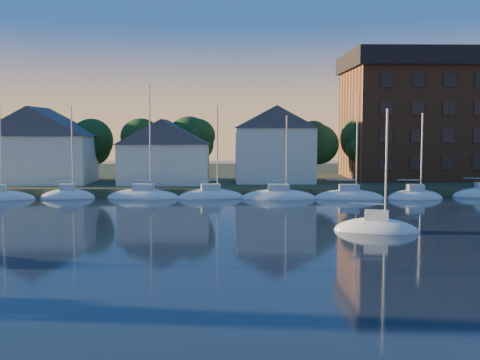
{
  "coord_description": "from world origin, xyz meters",
  "views": [
    {
      "loc": [
        1.81,
        -19.0,
        7.93
      ],
      "look_at": [
        2.73,
        22.0,
        4.41
      ],
      "focal_mm": 45.0,
      "sensor_mm": 36.0,
      "label": 1
    }
  ],
  "objects_px": {
    "clubhouse_east": "(274,143)",
    "drifting_sailboat_right": "(376,231)",
    "condo_block": "(456,115)",
    "clubhouse_west": "(39,144)",
    "clubhouse_centre": "(165,151)"
  },
  "relations": [
    {
      "from": "clubhouse_east",
      "to": "drifting_sailboat_right",
      "type": "height_order",
      "value": "clubhouse_east"
    },
    {
      "from": "condo_block",
      "to": "drifting_sailboat_right",
      "type": "distance_m",
      "value": 44.71
    },
    {
      "from": "clubhouse_west",
      "to": "condo_block",
      "type": "relative_size",
      "value": 0.44
    },
    {
      "from": "clubhouse_east",
      "to": "drifting_sailboat_right",
      "type": "xyz_separation_m",
      "value": [
        5.34,
        -32.5,
        -5.9
      ]
    },
    {
      "from": "clubhouse_centre",
      "to": "clubhouse_east",
      "type": "height_order",
      "value": "clubhouse_east"
    },
    {
      "from": "clubhouse_east",
      "to": "drifting_sailboat_right",
      "type": "bearing_deg",
      "value": -80.68
    },
    {
      "from": "clubhouse_centre",
      "to": "drifting_sailboat_right",
      "type": "height_order",
      "value": "drifting_sailboat_right"
    },
    {
      "from": "condo_block",
      "to": "drifting_sailboat_right",
      "type": "xyz_separation_m",
      "value": [
        -20.66,
        -38.45,
        -9.69
      ]
    },
    {
      "from": "clubhouse_west",
      "to": "clubhouse_east",
      "type": "bearing_deg",
      "value": 1.91
    },
    {
      "from": "clubhouse_west",
      "to": "condo_block",
      "type": "distance_m",
      "value": 56.56
    },
    {
      "from": "clubhouse_centre",
      "to": "condo_block",
      "type": "distance_m",
      "value": 41.05
    },
    {
      "from": "clubhouse_east",
      "to": "condo_block",
      "type": "xyz_separation_m",
      "value": [
        26.0,
        5.95,
        3.79
      ]
    },
    {
      "from": "clubhouse_east",
      "to": "condo_block",
      "type": "bearing_deg",
      "value": 12.89
    },
    {
      "from": "clubhouse_west",
      "to": "condo_block",
      "type": "bearing_deg",
      "value": 7.07
    },
    {
      "from": "clubhouse_west",
      "to": "clubhouse_east",
      "type": "height_order",
      "value": "clubhouse_east"
    }
  ]
}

